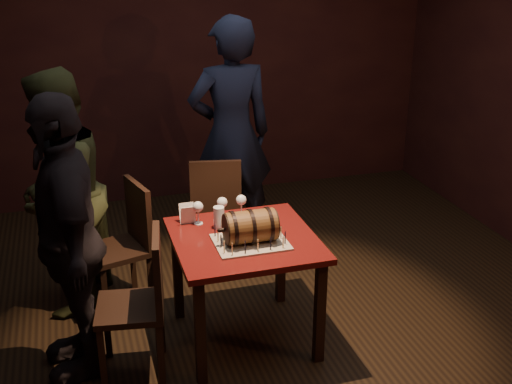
{
  "coord_description": "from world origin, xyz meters",
  "views": [
    {
      "loc": [
        -1.14,
        -3.74,
        2.54
      ],
      "look_at": [
        -0.01,
        0.05,
        0.95
      ],
      "focal_mm": 45.0,
      "sensor_mm": 36.0,
      "label": 1
    }
  ],
  "objects_px": {
    "wine_glass_right": "(241,201)",
    "pint_of_ale": "(219,218)",
    "barrel_cake": "(250,226)",
    "person_left_front": "(68,239)",
    "chair_left_rear": "(127,239)",
    "person_back": "(231,135)",
    "pub_table": "(244,253)",
    "person_left_rear": "(60,195)",
    "wine_glass_left": "(198,208)",
    "wine_glass_mid": "(222,203)",
    "chair_back": "(216,205)",
    "chair_left_front": "(143,297)"
  },
  "relations": [
    {
      "from": "chair_back",
      "to": "chair_left_rear",
      "type": "xyz_separation_m",
      "value": [
        -0.75,
        -0.42,
        0.0
      ]
    },
    {
      "from": "barrel_cake",
      "to": "chair_back",
      "type": "distance_m",
      "value": 1.23
    },
    {
      "from": "chair_left_rear",
      "to": "person_back",
      "type": "xyz_separation_m",
      "value": [
        0.98,
        0.78,
        0.46
      ]
    },
    {
      "from": "chair_left_rear",
      "to": "chair_back",
      "type": "bearing_deg",
      "value": 29.39
    },
    {
      "from": "wine_glass_right",
      "to": "person_left_rear",
      "type": "relative_size",
      "value": 0.09
    },
    {
      "from": "chair_left_rear",
      "to": "person_back",
      "type": "height_order",
      "value": "person_back"
    },
    {
      "from": "wine_glass_right",
      "to": "person_left_front",
      "type": "distance_m",
      "value": 1.18
    },
    {
      "from": "pub_table",
      "to": "person_left_rear",
      "type": "height_order",
      "value": "person_left_rear"
    },
    {
      "from": "chair_left_rear",
      "to": "person_back",
      "type": "bearing_deg",
      "value": 38.72
    },
    {
      "from": "chair_left_rear",
      "to": "pint_of_ale",
      "type": "bearing_deg",
      "value": -41.02
    },
    {
      "from": "pub_table",
      "to": "pint_of_ale",
      "type": "relative_size",
      "value": 6.0
    },
    {
      "from": "chair_left_rear",
      "to": "chair_left_front",
      "type": "relative_size",
      "value": 1.0
    },
    {
      "from": "wine_glass_mid",
      "to": "chair_left_front",
      "type": "xyz_separation_m",
      "value": [
        -0.61,
        -0.47,
        -0.34
      ]
    },
    {
      "from": "wine_glass_right",
      "to": "pint_of_ale",
      "type": "relative_size",
      "value": 1.07
    },
    {
      "from": "chair_back",
      "to": "person_back",
      "type": "xyz_separation_m",
      "value": [
        0.22,
        0.36,
        0.46
      ]
    },
    {
      "from": "pint_of_ale",
      "to": "wine_glass_mid",
      "type": "bearing_deg",
      "value": 67.44
    },
    {
      "from": "pint_of_ale",
      "to": "person_left_rear",
      "type": "relative_size",
      "value": 0.09
    },
    {
      "from": "wine_glass_mid",
      "to": "person_back",
      "type": "height_order",
      "value": "person_back"
    },
    {
      "from": "chair_left_rear",
      "to": "chair_left_front",
      "type": "xyz_separation_m",
      "value": [
        0.01,
        -0.83,
        0.0
      ]
    },
    {
      "from": "pub_table",
      "to": "wine_glass_right",
      "type": "xyz_separation_m",
      "value": [
        0.07,
        0.31,
        0.23
      ]
    },
    {
      "from": "barrel_cake",
      "to": "chair_back",
      "type": "relative_size",
      "value": 0.4
    },
    {
      "from": "chair_left_rear",
      "to": "person_back",
      "type": "relative_size",
      "value": 0.47
    },
    {
      "from": "barrel_cake",
      "to": "person_left_rear",
      "type": "xyz_separation_m",
      "value": [
        -1.13,
        0.87,
        0.0
      ]
    },
    {
      "from": "wine_glass_right",
      "to": "chair_left_front",
      "type": "bearing_deg",
      "value": -147.65
    },
    {
      "from": "pub_table",
      "to": "wine_glass_left",
      "type": "distance_m",
      "value": 0.43
    },
    {
      "from": "wine_glass_mid",
      "to": "wine_glass_right",
      "type": "xyz_separation_m",
      "value": [
        0.13,
        0.0,
        0.0
      ]
    },
    {
      "from": "chair_left_rear",
      "to": "wine_glass_left",
      "type": "bearing_deg",
      "value": -40.87
    },
    {
      "from": "person_back",
      "to": "wine_glass_mid",
      "type": "bearing_deg",
      "value": 70.8
    },
    {
      "from": "wine_glass_mid",
      "to": "chair_back",
      "type": "height_order",
      "value": "chair_back"
    },
    {
      "from": "barrel_cake",
      "to": "person_left_rear",
      "type": "relative_size",
      "value": 0.22
    },
    {
      "from": "barrel_cake",
      "to": "pint_of_ale",
      "type": "xyz_separation_m",
      "value": [
        -0.14,
        0.27,
        -0.04
      ]
    },
    {
      "from": "wine_glass_left",
      "to": "pint_of_ale",
      "type": "distance_m",
      "value": 0.16
    },
    {
      "from": "chair_left_rear",
      "to": "person_left_front",
      "type": "xyz_separation_m",
      "value": [
        -0.39,
        -0.66,
        0.36
      ]
    },
    {
      "from": "chair_back",
      "to": "pint_of_ale",
      "type": "bearing_deg",
      "value": -101.54
    },
    {
      "from": "wine_glass_left",
      "to": "person_back",
      "type": "relative_size",
      "value": 0.08
    },
    {
      "from": "pint_of_ale",
      "to": "person_back",
      "type": "xyz_separation_m",
      "value": [
        0.41,
        1.27,
        0.16
      ]
    },
    {
      "from": "wine_glass_right",
      "to": "person_back",
      "type": "height_order",
      "value": "person_back"
    },
    {
      "from": "barrel_cake",
      "to": "person_left_rear",
      "type": "height_order",
      "value": "person_left_rear"
    },
    {
      "from": "barrel_cake",
      "to": "person_left_front",
      "type": "xyz_separation_m",
      "value": [
        -1.09,
        0.1,
        0.02
      ]
    },
    {
      "from": "wine_glass_left",
      "to": "chair_left_rear",
      "type": "bearing_deg",
      "value": 139.13
    },
    {
      "from": "wine_glass_mid",
      "to": "pub_table",
      "type": "bearing_deg",
      "value": -77.75
    },
    {
      "from": "pint_of_ale",
      "to": "person_left_rear",
      "type": "distance_m",
      "value": 1.16
    },
    {
      "from": "pint_of_ale",
      "to": "chair_back",
      "type": "distance_m",
      "value": 0.98
    },
    {
      "from": "pint_of_ale",
      "to": "person_left_front",
      "type": "distance_m",
      "value": 0.97
    },
    {
      "from": "barrel_cake",
      "to": "chair_left_front",
      "type": "xyz_separation_m",
      "value": [
        -0.69,
        -0.07,
        -0.34
      ]
    },
    {
      "from": "wine_glass_left",
      "to": "wine_glass_right",
      "type": "relative_size",
      "value": 1.0
    },
    {
      "from": "wine_glass_left",
      "to": "chair_back",
      "type": "relative_size",
      "value": 0.17
    },
    {
      "from": "chair_left_front",
      "to": "person_back",
      "type": "relative_size",
      "value": 0.47
    },
    {
      "from": "chair_left_front",
      "to": "person_left_front",
      "type": "relative_size",
      "value": 0.53
    },
    {
      "from": "wine_glass_mid",
      "to": "wine_glass_right",
      "type": "relative_size",
      "value": 1.0
    }
  ]
}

